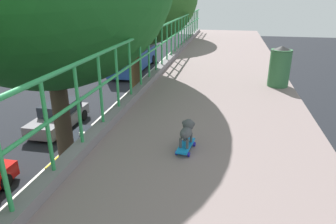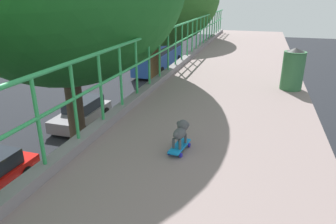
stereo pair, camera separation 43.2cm
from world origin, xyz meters
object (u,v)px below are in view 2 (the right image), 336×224
(small_dog, at_px, (181,131))
(toy_skateboard, at_px, (179,147))
(car_yellow_cab_fifth, at_px, (105,146))
(city_bus, at_px, (159,52))
(car_grey_sixth, at_px, (82,112))
(litter_bin, at_px, (293,68))

(small_dog, bearing_deg, toy_skateboard, -96.42)
(car_yellow_cab_fifth, bearing_deg, city_bus, 100.39)
(car_grey_sixth, height_order, small_dog, small_dog)
(city_bus, bearing_deg, car_yellow_cab_fifth, -79.61)
(city_bus, height_order, small_dog, small_dog)
(toy_skateboard, xyz_separation_m, litter_bin, (1.61, 3.45, 0.40))
(car_grey_sixth, relative_size, city_bus, 0.44)
(car_grey_sixth, xyz_separation_m, city_bus, (-0.05, 15.21, 1.14))
(toy_skateboard, relative_size, small_dog, 1.22)
(city_bus, relative_size, litter_bin, 11.15)
(city_bus, height_order, toy_skateboard, toy_skateboard)
(car_yellow_cab_fifth, height_order, toy_skateboard, toy_skateboard)
(toy_skateboard, bearing_deg, litter_bin, 65.03)
(toy_skateboard, height_order, litter_bin, litter_bin)
(city_bus, distance_m, small_dog, 28.56)
(toy_skateboard, bearing_deg, small_dog, 83.58)
(car_yellow_cab_fifth, bearing_deg, toy_skateboard, -54.55)
(car_grey_sixth, distance_m, city_bus, 15.25)
(car_yellow_cab_fifth, height_order, small_dog, small_dog)
(car_grey_sixth, distance_m, toy_skateboard, 15.54)
(car_grey_sixth, relative_size, toy_skateboard, 9.15)
(toy_skateboard, relative_size, litter_bin, 0.54)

